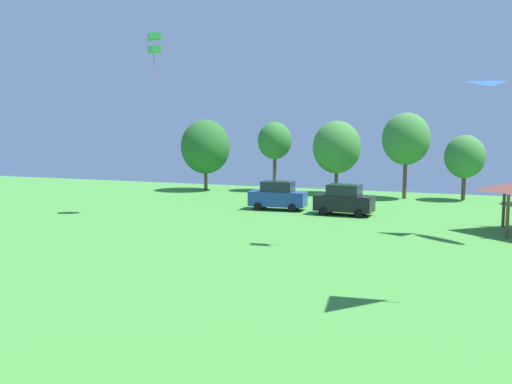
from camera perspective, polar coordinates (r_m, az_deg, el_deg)
name	(u,v)px	position (r m, az deg, el deg)	size (l,w,h in m)	color
kite_flying_1	(491,97)	(34.45, 23.47, 9.14)	(2.00, 1.58, 0.43)	blue
kite_flying_6	(154,43)	(42.09, -10.64, 15.15)	(1.23, 1.22, 3.39)	green
kite_flying_7	(509,13)	(22.14, 25.10, 16.68)	(2.43, 2.51, 3.20)	blue
parked_car_leftmost	(278,196)	(43.24, 2.31, -0.38)	(4.60, 2.30, 2.30)	#234299
parked_car_second_from_left	(344,200)	(41.07, 9.26, -0.83)	(4.40, 2.29, 2.30)	black
treeline_tree_0	(205,147)	(57.61, -5.34, 4.76)	(5.19, 5.19, 7.48)	brown
treeline_tree_1	(275,141)	(56.97, 1.98, 5.39)	(3.56, 3.56, 7.23)	brown
treeline_tree_2	(337,147)	(54.69, 8.50, 4.68)	(4.77, 4.77, 7.30)	brown
treeline_tree_3	(406,139)	(52.06, 15.52, 5.41)	(4.38, 4.38, 7.98)	brown
treeline_tree_4	(465,157)	(52.49, 21.12, 3.48)	(3.55, 3.55, 5.93)	brown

